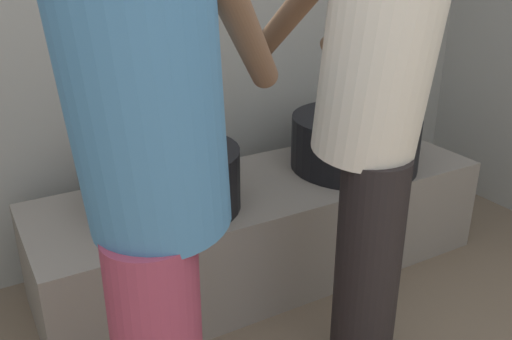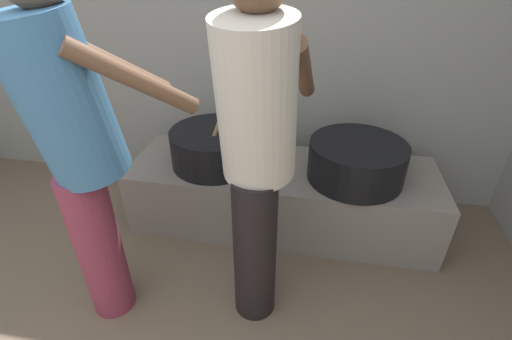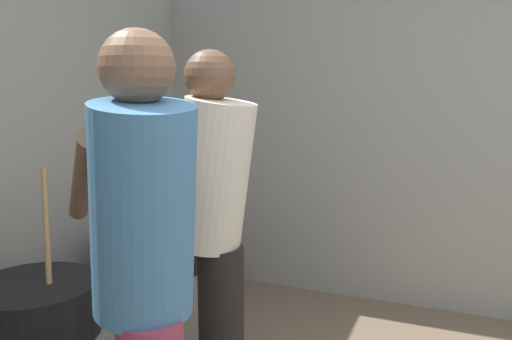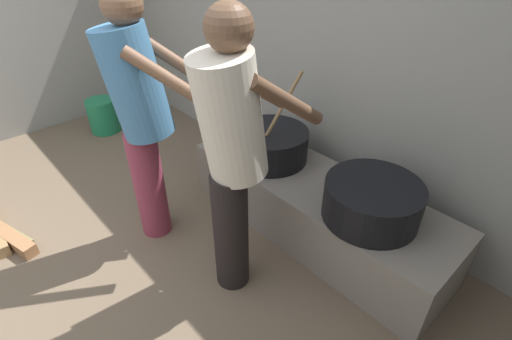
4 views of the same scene
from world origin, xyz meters
name	(u,v)px [view 3 (image 3 of 4)]	position (x,y,z in m)	size (l,w,h in m)	color
block_enclosure_right	(502,152)	(2.31, 0.00, 1.04)	(0.20, 4.93, 2.08)	gray
hearth_ledge	(102,335)	(0.77, 1.84, 0.21)	(1.89, 0.60, 0.42)	slate
cooking_pot_main	(35,308)	(0.34, 1.83, 0.53)	(0.53, 0.53, 0.68)	black
cooking_pot_secondary	(154,249)	(1.19, 1.80, 0.53)	(0.55, 0.55, 0.23)	black
cook_in_blue_shirt	(145,268)	(0.03, 1.06, 0.92)	(0.69, 0.70, 1.61)	#8C3347
cook_in_cream_shirt	(213,213)	(0.72, 1.18, 0.91)	(0.37, 0.68, 1.60)	black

